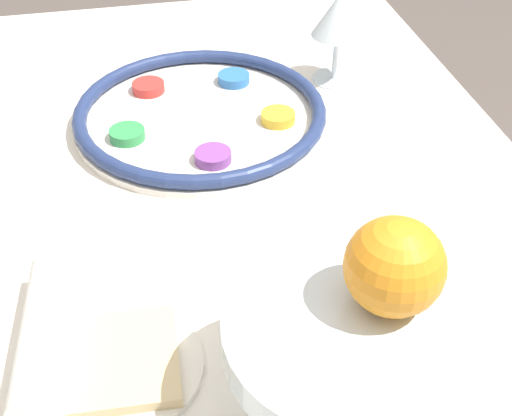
{
  "coord_description": "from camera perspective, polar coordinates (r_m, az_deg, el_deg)",
  "views": [
    {
      "loc": [
        0.63,
        -0.08,
        1.27
      ],
      "look_at": [
        0.01,
        0.05,
        0.77
      ],
      "focal_mm": 50.0,
      "sensor_mm": 36.0,
      "label": 1
    }
  ],
  "objects": [
    {
      "name": "orange_fruit",
      "position": [
        0.57,
        11.03,
        -4.62
      ],
      "size": [
        0.08,
        0.08,
        0.08
      ],
      "color": "orange",
      "rests_on": "fruit_stand"
    },
    {
      "name": "seder_plate",
      "position": [
        1.02,
        -4.48,
        7.5
      ],
      "size": [
        0.36,
        0.36,
        0.03
      ],
      "color": "silver",
      "rests_on": "dining_table"
    },
    {
      "name": "bread_plate",
      "position": [
        0.7,
        -11.0,
        -12.2
      ],
      "size": [
        0.16,
        0.16,
        0.02
      ],
      "color": "silver",
      "rests_on": "dining_table"
    },
    {
      "name": "fruit_stand",
      "position": [
        0.59,
        7.78,
        -10.61
      ],
      "size": [
        0.22,
        0.22,
        0.12
      ],
      "color": "silver",
      "rests_on": "dining_table"
    },
    {
      "name": "napkin_roll",
      "position": [
        0.72,
        -16.45,
        -9.8
      ],
      "size": [
        0.19,
        0.07,
        0.05
      ],
      "color": "white",
      "rests_on": "dining_table"
    },
    {
      "name": "wine_glass",
      "position": [
        1.1,
        6.6,
        14.85
      ],
      "size": [
        0.08,
        0.08,
        0.14
      ],
      "color": "silver",
      "rests_on": "dining_table"
    }
  ]
}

